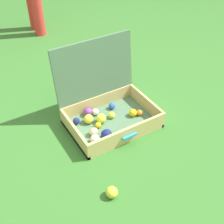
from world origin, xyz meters
The scene contains 3 objects.
ground_plane centered at (0.00, 0.00, 0.00)m, with size 16.00×16.00×0.00m, color #336B28.
open_suitcase centered at (0.05, 0.12, 0.12)m, with size 0.62×0.53×0.57m.
stray_ball_on_grass centered at (-0.26, -0.48, 0.04)m, with size 0.07×0.07×0.07m, color #CCDB38.
Camera 1 is at (-0.78, -1.35, 1.47)m, focal length 47.62 mm.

